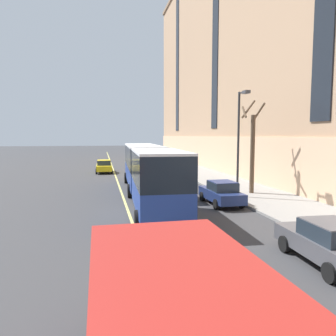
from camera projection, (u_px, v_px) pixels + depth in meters
ground_plane at (141, 211)px, 19.68m from camera, size 260.00×260.00×0.00m
sidewalk at (260, 195)px, 24.44m from camera, size 5.28×160.00×0.15m
city_bus at (147, 168)px, 23.49m from camera, size 3.47×19.28×3.73m
parked_car_green_0 at (176, 171)px, 34.17m from camera, size 1.92×4.74×1.56m
parked_car_navy_1 at (154, 161)px, 49.02m from camera, size 1.98×4.53×1.56m
parked_car_white_2 at (163, 164)px, 42.41m from camera, size 2.02×4.74×1.56m
parked_car_darkgray_3 at (329, 243)px, 11.38m from camera, size 2.03×4.45×1.56m
parked_car_navy_5 at (221, 193)px, 21.36m from camera, size 1.97×4.28×1.56m
taxi_cab at (104, 166)px, 39.84m from camera, size 1.98×4.44×1.56m
street_tree_mid_block at (252, 148)px, 24.70m from camera, size 1.64×1.44×7.06m
street_lamp at (240, 134)px, 22.82m from camera, size 0.36×1.48×7.38m
fire_hydrant at (233, 191)px, 23.89m from camera, size 0.42×0.24×0.72m
lane_centerline at (125, 201)px, 22.45m from camera, size 0.16×140.00×0.01m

